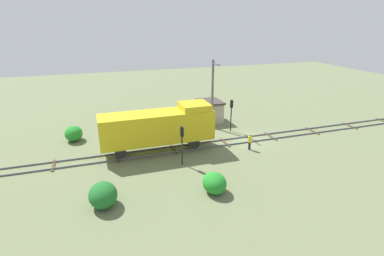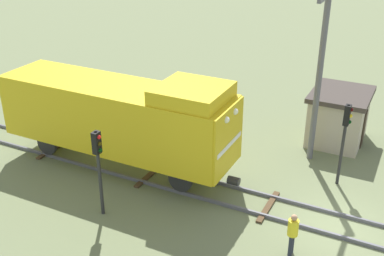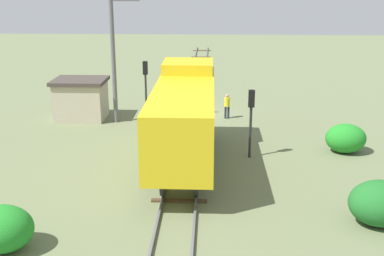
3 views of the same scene
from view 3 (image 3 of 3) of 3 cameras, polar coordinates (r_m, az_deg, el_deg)
ground_plane at (r=34.23m, az=0.07°, el=1.77°), size 102.77×102.77×0.00m
railway_track at (r=34.21m, az=0.07°, el=1.88°), size 2.40×68.51×0.16m
locomotive at (r=23.82m, az=-0.90°, el=1.78°), size 2.90×11.60×4.60m
traffic_signal_near at (r=33.22m, az=-5.53°, el=5.93°), size 0.32×0.34×3.81m
traffic_signal_mid at (r=25.21m, az=7.01°, el=2.05°), size 0.32×0.34×3.67m
worker_near_track at (r=32.79m, az=4.18°, el=2.83°), size 0.38×0.38×1.70m
catenary_mast at (r=31.56m, az=-9.21°, el=8.40°), size 1.94×0.28×8.30m
relay_hut at (r=33.43m, az=-13.03°, el=3.41°), size 3.50×2.90×2.74m
bush_near at (r=18.28m, az=-21.70°, el=-11.05°), size 2.28×1.86×1.66m
bush_mid at (r=27.59m, az=17.75°, el=-1.17°), size 2.20×1.80×1.60m
bush_far at (r=20.01m, az=21.45°, el=-8.30°), size 2.45×2.01×1.79m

